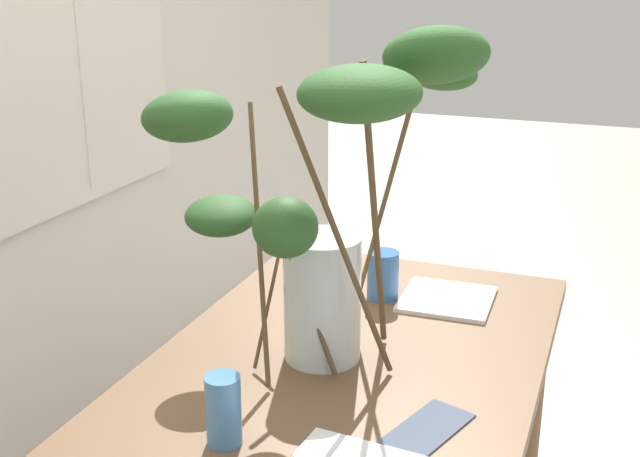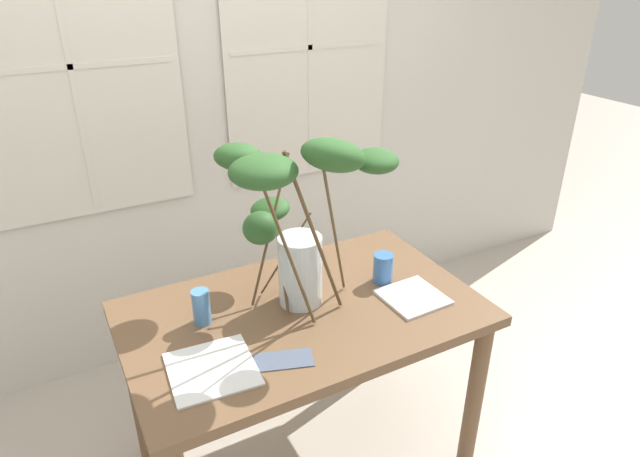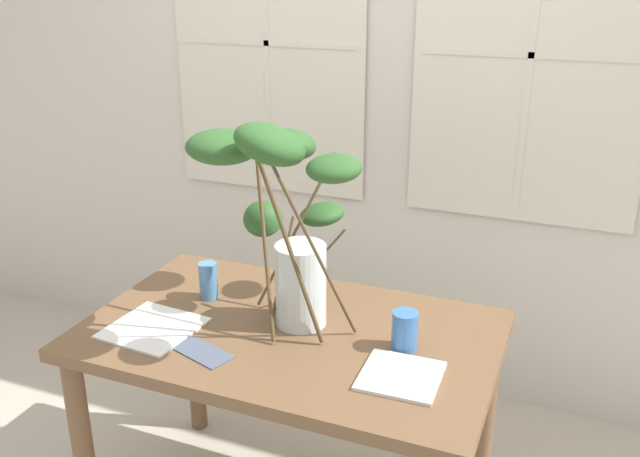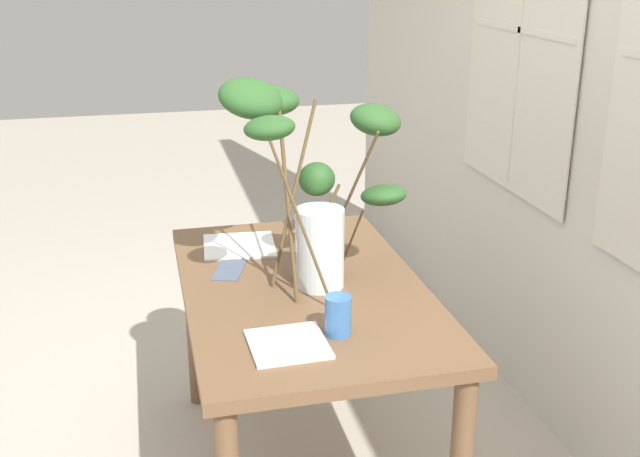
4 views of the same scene
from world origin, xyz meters
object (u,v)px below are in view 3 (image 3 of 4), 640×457
at_px(vase_with_branches, 283,212).
at_px(plate_square_left, 153,328).
at_px(plate_square_right, 401,376).
at_px(drinking_glass_blue_right, 405,331).
at_px(dining_table, 290,360).
at_px(drinking_glass_blue_left, 208,281).

height_order(vase_with_branches, plate_square_left, vase_with_branches).
xyz_separation_m(plate_square_left, plate_square_right, (0.82, 0.03, 0.00)).
bearing_deg(drinking_glass_blue_right, vase_with_branches, 179.51).
bearing_deg(dining_table, plate_square_right, -18.27).
bearing_deg(drinking_glass_blue_left, drinking_glass_blue_right, -5.89).
xyz_separation_m(drinking_glass_blue_right, plate_square_left, (-0.78, -0.19, -0.06)).
bearing_deg(drinking_glass_blue_right, drinking_glass_blue_left, 174.11).
height_order(plate_square_left, plate_square_right, plate_square_right).
bearing_deg(plate_square_left, dining_table, 21.96).
xyz_separation_m(dining_table, plate_square_left, (-0.41, -0.16, 0.12)).
relative_size(dining_table, drinking_glass_blue_left, 9.99).
height_order(drinking_glass_blue_left, drinking_glass_blue_right, drinking_glass_blue_left).
distance_m(dining_table, drinking_glass_blue_left, 0.41).
distance_m(dining_table, drinking_glass_blue_right, 0.41).
height_order(dining_table, drinking_glass_blue_right, drinking_glass_blue_right).
bearing_deg(drinking_glass_blue_left, plate_square_right, -17.04).
height_order(drinking_glass_blue_left, plate_square_left, drinking_glass_blue_left).
bearing_deg(dining_table, plate_square_left, -158.04).
height_order(dining_table, drinking_glass_blue_left, drinking_glass_blue_left).
bearing_deg(plate_square_left, plate_square_right, 2.09).
bearing_deg(drinking_glass_blue_right, plate_square_left, -166.41).
distance_m(vase_with_branches, plate_square_left, 0.57).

